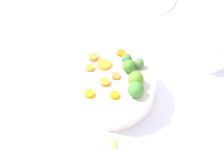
# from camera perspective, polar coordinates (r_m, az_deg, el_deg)

# --- Properties ---
(tabletop) EXTENTS (2.40, 2.40, 0.02)m
(tabletop) POSITION_cam_1_polar(r_m,az_deg,el_deg) (0.92, -1.90, -3.63)
(tabletop) COLOR white
(tabletop) RESTS_ON ground
(serving_bowl_carrots) EXTENTS (0.23, 0.23, 0.08)m
(serving_bowl_carrots) POSITION_cam_1_polar(r_m,az_deg,el_deg) (0.87, -0.00, -2.32)
(serving_bowl_carrots) COLOR white
(serving_bowl_carrots) RESTS_ON tabletop
(carrot_slice_0) EXTENTS (0.03, 0.03, 0.01)m
(carrot_slice_0) POSITION_cam_1_polar(r_m,az_deg,el_deg) (0.86, -4.07, 1.23)
(carrot_slice_0) COLOR orange
(carrot_slice_0) RESTS_ON serving_bowl_carrots
(carrot_slice_1) EXTENTS (0.03, 0.03, 0.01)m
(carrot_slice_1) POSITION_cam_1_polar(r_m,az_deg,el_deg) (0.84, 0.67, -0.28)
(carrot_slice_1) COLOR orange
(carrot_slice_1) RESTS_ON serving_bowl_carrots
(carrot_slice_2) EXTENTS (0.03, 0.03, 0.01)m
(carrot_slice_2) POSITION_cam_1_polar(r_m,az_deg,el_deg) (0.88, -3.40, 3.17)
(carrot_slice_2) COLOR orange
(carrot_slice_2) RESTS_ON serving_bowl_carrots
(carrot_slice_3) EXTENTS (0.03, 0.03, 0.01)m
(carrot_slice_3) POSITION_cam_1_polar(r_m,az_deg,el_deg) (0.82, -1.31, -1.37)
(carrot_slice_3) COLOR orange
(carrot_slice_3) RESTS_ON serving_bowl_carrots
(carrot_slice_4) EXTENTS (0.04, 0.04, 0.01)m
(carrot_slice_4) POSITION_cam_1_polar(r_m,az_deg,el_deg) (0.90, 1.59, 3.96)
(carrot_slice_4) COLOR orange
(carrot_slice_4) RESTS_ON serving_bowl_carrots
(carrot_slice_5) EXTENTS (0.03, 0.03, 0.01)m
(carrot_slice_5) POSITION_cam_1_polar(r_m,az_deg,el_deg) (0.79, 0.43, -3.73)
(carrot_slice_5) COLOR orange
(carrot_slice_5) RESTS_ON serving_bowl_carrots
(carrot_slice_6) EXTENTS (0.03, 0.03, 0.01)m
(carrot_slice_6) POSITION_cam_1_polar(r_m,az_deg,el_deg) (0.80, -4.15, -3.44)
(carrot_slice_6) COLOR orange
(carrot_slice_6) RESTS_ON serving_bowl_carrots
(carrot_slice_7) EXTENTS (0.05, 0.05, 0.01)m
(carrot_slice_7) POSITION_cam_1_polar(r_m,az_deg,el_deg) (0.87, -1.45, 1.84)
(carrot_slice_7) COLOR orange
(carrot_slice_7) RESTS_ON serving_bowl_carrots
(brussels_sprout_0) EXTENTS (0.03, 0.03, 0.03)m
(brussels_sprout_0) POSITION_cam_1_polar(r_m,az_deg,el_deg) (0.87, 2.67, 2.87)
(brussels_sprout_0) COLOR #437840
(brussels_sprout_0) RESTS_ON serving_bowl_carrots
(brussels_sprout_1) EXTENTS (0.04, 0.04, 0.04)m
(brussels_sprout_1) POSITION_cam_1_polar(r_m,az_deg,el_deg) (0.84, 3.01, 1.53)
(brussels_sprout_1) COLOR #49822A
(brussels_sprout_1) RESTS_ON serving_bowl_carrots
(brussels_sprout_2) EXTENTS (0.03, 0.03, 0.03)m
(brussels_sprout_2) POSITION_cam_1_polar(r_m,az_deg,el_deg) (0.86, 4.88, 2.08)
(brussels_sprout_2) COLOR #537A3F
(brussels_sprout_2) RESTS_ON serving_bowl_carrots
(brussels_sprout_3) EXTENTS (0.04, 0.04, 0.04)m
(brussels_sprout_3) POSITION_cam_1_polar(r_m,az_deg,el_deg) (0.79, 4.29, -2.70)
(brussels_sprout_3) COLOR #448536
(brussels_sprout_3) RESTS_ON serving_bowl_carrots
(brussels_sprout_4) EXTENTS (0.04, 0.04, 0.04)m
(brussels_sprout_4) POSITION_cam_1_polar(r_m,az_deg,el_deg) (0.81, 4.33, -0.82)
(brussels_sprout_4) COLOR #5A8929
(brussels_sprout_4) RESTS_ON serving_bowl_carrots
(casserole_dish) EXTENTS (0.20, 0.20, 0.09)m
(casserole_dish) POSITION_cam_1_polar(r_m,az_deg,el_deg) (1.04, 16.14, 5.79)
(casserole_dish) COLOR white
(casserole_dish) RESTS_ON tabletop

